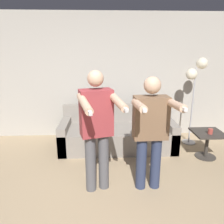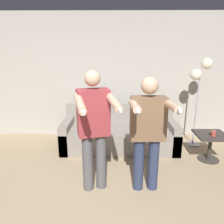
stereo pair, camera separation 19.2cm
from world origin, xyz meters
name	(u,v)px [view 2 (the right image)]	position (x,y,z in m)	size (l,w,h in m)	color
wall_back	(103,77)	(0.00, 2.76, 1.30)	(10.00, 0.05, 2.60)	#B7B2A8
couch	(119,134)	(0.35, 2.09, 0.26)	(2.18, 0.91, 0.78)	gray
person_left	(94,125)	(-0.01, 0.71, 0.93)	(0.59, 0.75, 1.63)	#56565B
person_right	(148,128)	(0.68, 0.71, 0.90)	(0.53, 0.69, 1.55)	#2D3856
cat	(101,100)	(-0.04, 2.44, 0.87)	(0.41, 0.13, 0.19)	#3D3833
floor_lamp	(200,77)	(1.85, 2.19, 1.37)	(0.39, 0.27, 1.72)	#B2B2B7
side_table	(210,141)	(1.90, 1.56, 0.35)	(0.52, 0.52, 0.48)	#38332D
cup	(213,133)	(1.90, 1.49, 0.52)	(0.08, 0.08, 0.09)	#B7473D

